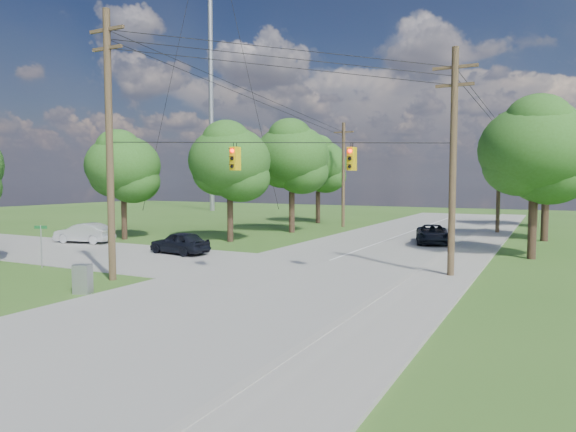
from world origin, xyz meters
The scene contains 22 objects.
ground centered at (0.00, 0.00, 0.00)m, with size 140.00×140.00×0.00m, color #325A1E.
main_road centered at (2.00, 5.00, 0.01)m, with size 10.00×100.00×0.03m, color gray.
sidewalk_east centered at (8.70, 5.00, 0.06)m, with size 2.60×100.00×0.12m, color gray.
pole_sw centered at (-4.60, 0.40, 6.23)m, with size 2.00×0.32×12.00m.
pole_ne centered at (8.90, 8.00, 5.47)m, with size 2.00×0.32×10.50m.
pole_north_e centered at (8.90, 30.00, 5.13)m, with size 2.00×0.32×10.00m.
pole_north_w centered at (-5.00, 30.00, 5.13)m, with size 2.00×0.32×10.00m.
power_lines centered at (1.50, 11.54, 9.15)m, with size 13.93×29.62×4.93m.
traffic_signals centered at (2.55, 4.43, 5.50)m, with size 4.91×3.27×1.05m.
radio_mast centered at (-32.00, 46.00, 22.50)m, with size 0.70×0.70×45.00m, color #939698.
tree_w_near centered at (-8.00, 15.00, 5.92)m, with size 6.00×6.00×8.40m.
tree_w_mid centered at (-7.00, 23.00, 6.58)m, with size 6.40×6.40×9.22m.
tree_w_far centered at (-9.00, 33.00, 6.25)m, with size 6.00×6.00×8.73m.
tree_e_near centered at (12.00, 16.00, 6.25)m, with size 6.20×6.20×8.81m.
tree_e_mid centered at (12.50, 26.00, 6.91)m, with size 6.60×6.60×9.64m.
tree_e_far centered at (11.50, 38.00, 5.92)m, with size 5.80×5.80×8.32m.
tree_cross_n centered at (-16.00, 12.50, 5.59)m, with size 5.60×5.60×7.91m.
car_cross_dark centered at (-7.10, 8.15, 0.72)m, with size 1.63×4.04×1.38m, color black.
car_cross_silver centered at (-16.67, 9.30, 0.74)m, with size 1.50×4.31×1.42m, color silver.
car_main_north centered at (5.50, 20.45, 0.69)m, with size 2.19×4.76×1.32m, color black.
control_cabinet centered at (-3.50, -2.20, 0.59)m, with size 0.65×0.47×1.17m, color #939698.
street_name_sign centered at (-10.20, 1.00, 1.44)m, with size 0.61×0.30×2.20m.
Camera 1 is at (13.03, -16.33, 4.51)m, focal length 32.00 mm.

